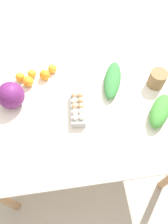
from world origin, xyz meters
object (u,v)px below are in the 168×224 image
at_px(greens_bunch_kale, 113,80).
at_px(paper_bag, 157,79).
at_px(orange_4, 28,82).
at_px(egg_carton, 78,108).
at_px(orange_1, 45,75).
at_px(orange_2, 20,77).
at_px(cabbage_purple, 11,95).
at_px(orange_3, 52,69).
at_px(greens_bunch_dandelion, 160,111).
at_px(orange_0, 32,74).

bearing_deg(greens_bunch_kale, paper_bag, -9.66).
bearing_deg(orange_4, egg_carton, -39.69).
xyz_separation_m(egg_carton, paper_bag, (0.60, 0.15, 0.02)).
xyz_separation_m(orange_1, orange_4, (-0.12, -0.05, 0.00)).
distance_m(paper_bag, orange_2, 1.02).
height_order(cabbage_purple, orange_3, cabbage_purple).
xyz_separation_m(greens_bunch_dandelion, orange_0, (-0.86, 0.46, -0.02)).
relative_size(greens_bunch_kale, greens_bunch_dandelion, 1.23).
relative_size(orange_2, orange_4, 0.88).
distance_m(cabbage_purple, orange_2, 0.21).
bearing_deg(greens_bunch_dandelion, orange_1, 150.49).
xyz_separation_m(cabbage_purple, egg_carton, (0.44, -0.13, -0.05)).
bearing_deg(orange_0, greens_bunch_dandelion, -28.32).
bearing_deg(orange_3, orange_2, -168.65).
distance_m(greens_bunch_dandelion, orange_3, 0.85).
bearing_deg(orange_4, orange_2, 137.44).
distance_m(orange_1, orange_3, 0.08).
height_order(cabbage_purple, paper_bag, cabbage_purple).
bearing_deg(orange_0, paper_bag, -12.62).
relative_size(greens_bunch_kale, orange_1, 4.53).
distance_m(egg_carton, orange_0, 0.47).
distance_m(greens_bunch_kale, orange_3, 0.47).
height_order(paper_bag, orange_1, paper_bag).
relative_size(orange_1, orange_4, 0.98).
bearing_deg(paper_bag, orange_1, 168.03).
relative_size(egg_carton, greens_bunch_kale, 0.76).
height_order(cabbage_purple, orange_2, cabbage_purple).
xyz_separation_m(orange_1, orange_2, (-0.18, 0.01, -0.00)).
height_order(greens_bunch_dandelion, orange_4, greens_bunch_dandelion).
bearing_deg(orange_4, orange_1, 21.15).
bearing_deg(orange_4, greens_bunch_dandelion, -23.37).
bearing_deg(orange_0, orange_3, 8.89).
height_order(orange_2, orange_4, orange_4).
bearing_deg(paper_bag, greens_bunch_kale, 170.34).
bearing_deg(orange_3, orange_1, -137.64).
height_order(greens_bunch_dandelion, orange_1, greens_bunch_dandelion).
distance_m(cabbage_purple, greens_bunch_dandelion, 1.02).
relative_size(greens_bunch_dandelion, orange_4, 3.60).
distance_m(greens_bunch_kale, orange_1, 0.51).
height_order(orange_3, orange_4, orange_4).
bearing_deg(greens_bunch_dandelion, orange_3, 145.16).
distance_m(cabbage_purple, orange_4, 0.19).
bearing_deg(cabbage_purple, greens_bunch_kale, 5.97).
bearing_deg(orange_0, egg_carton, -49.29).
relative_size(orange_0, orange_1, 0.84).
distance_m(orange_0, orange_1, 0.10).
bearing_deg(orange_2, orange_1, -2.11).
relative_size(orange_0, orange_2, 0.93).
relative_size(cabbage_purple, orange_2, 2.66).
bearing_deg(orange_3, greens_bunch_dandelion, -34.84).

